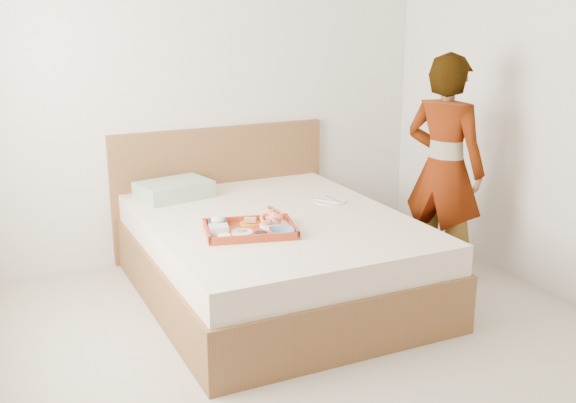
% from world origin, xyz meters
% --- Properties ---
extents(ground, '(3.50, 4.00, 0.01)m').
position_xyz_m(ground, '(0.00, 0.00, 0.00)').
color(ground, '#BCB09F').
rests_on(ground, ground).
extents(wall_back, '(3.50, 0.01, 2.60)m').
position_xyz_m(wall_back, '(0.00, 2.00, 1.30)').
color(wall_back, silver).
rests_on(wall_back, ground).
extents(bed, '(1.65, 2.00, 0.53)m').
position_xyz_m(bed, '(0.11, 1.00, 0.27)').
color(bed, brown).
rests_on(bed, ground).
extents(headboard, '(1.65, 0.06, 0.95)m').
position_xyz_m(headboard, '(0.11, 1.97, 0.47)').
color(headboard, brown).
rests_on(headboard, ground).
extents(pillow, '(0.54, 0.42, 0.12)m').
position_xyz_m(pillow, '(-0.33, 1.71, 0.59)').
color(pillow, '#9EB996').
rests_on(pillow, bed).
extents(tray, '(0.60, 0.49, 0.05)m').
position_xyz_m(tray, '(-0.15, 0.77, 0.55)').
color(tray, '#AB3616').
rests_on(tray, bed).
extents(prawn_plate, '(0.22, 0.22, 0.01)m').
position_xyz_m(prawn_plate, '(0.02, 0.79, 0.55)').
color(prawn_plate, white).
rests_on(prawn_plate, tray).
extents(navy_bowl_big, '(0.18, 0.18, 0.04)m').
position_xyz_m(navy_bowl_big, '(-0.01, 0.62, 0.56)').
color(navy_bowl_big, '#132645').
rests_on(navy_bowl_big, tray).
extents(sauce_dish, '(0.09, 0.09, 0.03)m').
position_xyz_m(sauce_dish, '(-0.14, 0.63, 0.56)').
color(sauce_dish, black).
rests_on(sauce_dish, tray).
extents(meat_plate, '(0.16, 0.16, 0.01)m').
position_xyz_m(meat_plate, '(-0.21, 0.75, 0.55)').
color(meat_plate, white).
rests_on(meat_plate, tray).
extents(bread_plate, '(0.15, 0.15, 0.01)m').
position_xyz_m(bread_plate, '(-0.10, 0.88, 0.55)').
color(bread_plate, orange).
rests_on(bread_plate, tray).
extents(salad_bowl, '(0.14, 0.14, 0.04)m').
position_xyz_m(salad_bowl, '(-0.29, 0.93, 0.56)').
color(salad_bowl, '#132645').
rests_on(salad_bowl, tray).
extents(plastic_tub, '(0.13, 0.11, 0.05)m').
position_xyz_m(plastic_tub, '(-0.33, 0.80, 0.57)').
color(plastic_tub, silver).
rests_on(plastic_tub, tray).
extents(cheese_round, '(0.09, 0.09, 0.03)m').
position_xyz_m(cheese_round, '(-0.34, 0.69, 0.56)').
color(cheese_round, white).
rests_on(cheese_round, tray).
extents(dinner_plate, '(0.27, 0.27, 0.01)m').
position_xyz_m(dinner_plate, '(0.60, 1.15, 0.54)').
color(dinner_plate, white).
rests_on(dinner_plate, bed).
extents(person, '(0.57, 0.66, 1.53)m').
position_xyz_m(person, '(1.25, 0.78, 0.77)').
color(person, silver).
rests_on(person, ground).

